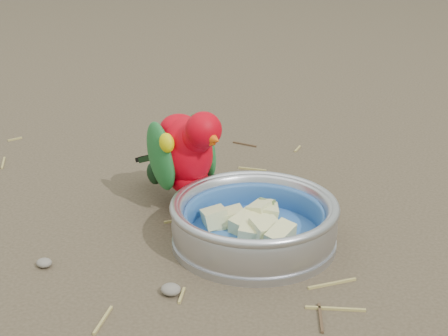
% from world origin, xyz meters
% --- Properties ---
extents(ground, '(60.00, 60.00, 0.00)m').
position_xyz_m(ground, '(0.00, 0.00, 0.00)').
color(ground, '#493D2C').
extents(food_bowl, '(0.22, 0.22, 0.02)m').
position_xyz_m(food_bowl, '(0.10, 0.07, 0.01)').
color(food_bowl, '#B2B2BA').
rests_on(food_bowl, ground).
extents(bowl_wall, '(0.22, 0.22, 0.04)m').
position_xyz_m(bowl_wall, '(0.10, 0.07, 0.04)').
color(bowl_wall, '#B2B2BA').
rests_on(bowl_wall, food_bowl).
extents(fruit_wedges, '(0.13, 0.13, 0.03)m').
position_xyz_m(fruit_wedges, '(0.10, 0.07, 0.03)').
color(fruit_wedges, beige).
rests_on(fruit_wedges, food_bowl).
extents(lory_parrot, '(0.21, 0.19, 0.16)m').
position_xyz_m(lory_parrot, '(-0.02, 0.13, 0.08)').
color(lory_parrot, '#BB000D').
rests_on(lory_parrot, ground).
extents(ground_debris, '(0.90, 0.80, 0.01)m').
position_xyz_m(ground_debris, '(-0.02, 0.09, 0.00)').
color(ground_debris, '#A2904D').
rests_on(ground_debris, ground).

